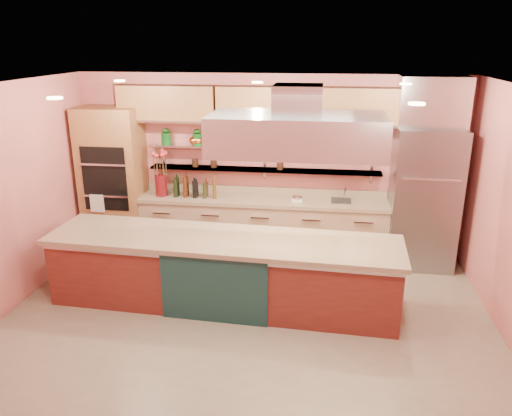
# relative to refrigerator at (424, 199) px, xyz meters

# --- Properties ---
(floor) EXTENTS (6.00, 5.00, 0.02)m
(floor) POSITION_rel_refrigerator_xyz_m (-2.35, -2.14, -1.06)
(floor) COLOR gray
(floor) RESTS_ON ground
(ceiling) EXTENTS (6.00, 5.00, 0.02)m
(ceiling) POSITION_rel_refrigerator_xyz_m (-2.35, -2.14, 1.75)
(ceiling) COLOR black
(ceiling) RESTS_ON wall_back
(wall_back) EXTENTS (6.00, 0.04, 2.80)m
(wall_back) POSITION_rel_refrigerator_xyz_m (-2.35, 0.36, 0.35)
(wall_back) COLOR #C8645E
(wall_back) RESTS_ON floor
(wall_front) EXTENTS (6.00, 0.04, 2.80)m
(wall_front) POSITION_rel_refrigerator_xyz_m (-2.35, -4.64, 0.35)
(wall_front) COLOR #C8645E
(wall_front) RESTS_ON floor
(oven_stack) EXTENTS (0.95, 0.64, 2.30)m
(oven_stack) POSITION_rel_refrigerator_xyz_m (-4.80, 0.04, 0.10)
(oven_stack) COLOR #9A6238
(oven_stack) RESTS_ON floor
(refrigerator) EXTENTS (0.95, 0.72, 2.10)m
(refrigerator) POSITION_rel_refrigerator_xyz_m (0.00, 0.00, 0.00)
(refrigerator) COLOR gray
(refrigerator) RESTS_ON floor
(back_counter) EXTENTS (3.84, 0.64, 0.93)m
(back_counter) POSITION_rel_refrigerator_xyz_m (-2.40, 0.06, -0.58)
(back_counter) COLOR #A57F63
(back_counter) RESTS_ON floor
(wall_shelf_lower) EXTENTS (3.60, 0.26, 0.03)m
(wall_shelf_lower) POSITION_rel_refrigerator_xyz_m (-2.40, 0.23, 0.30)
(wall_shelf_lower) COLOR silver
(wall_shelf_lower) RESTS_ON wall_back
(wall_shelf_upper) EXTENTS (3.60, 0.26, 0.03)m
(wall_shelf_upper) POSITION_rel_refrigerator_xyz_m (-2.40, 0.23, 0.65)
(wall_shelf_upper) COLOR silver
(wall_shelf_upper) RESTS_ON wall_back
(upper_cabinets) EXTENTS (4.60, 0.36, 0.55)m
(upper_cabinets) POSITION_rel_refrigerator_xyz_m (-2.35, 0.18, 1.30)
(upper_cabinets) COLOR #9A6238
(upper_cabinets) RESTS_ON wall_back
(range_hood) EXTENTS (2.00, 1.00, 0.45)m
(range_hood) POSITION_rel_refrigerator_xyz_m (-1.81, -1.57, 1.20)
(range_hood) COLOR silver
(range_hood) RESTS_ON ceiling
(ceiling_downlights) EXTENTS (4.00, 2.80, 0.02)m
(ceiling_downlights) POSITION_rel_refrigerator_xyz_m (-2.35, -1.94, 1.72)
(ceiling_downlights) COLOR #FFE5A5
(ceiling_downlights) RESTS_ON ceiling
(island) EXTENTS (4.42, 1.17, 0.91)m
(island) POSITION_rel_refrigerator_xyz_m (-2.71, -1.57, -0.59)
(island) COLOR maroon
(island) RESTS_ON floor
(flower_vase) EXTENTS (0.20, 0.20, 0.33)m
(flower_vase) POSITION_rel_refrigerator_xyz_m (-4.01, 0.01, 0.05)
(flower_vase) COLOR #5A0D13
(flower_vase) RESTS_ON back_counter
(oil_bottle_cluster) EXTENTS (0.76, 0.30, 0.24)m
(oil_bottle_cluster) POSITION_rel_refrigerator_xyz_m (-3.45, 0.01, -0.00)
(oil_bottle_cluster) COLOR black
(oil_bottle_cluster) RESTS_ON back_counter
(kitchen_scale) EXTENTS (0.19, 0.16, 0.09)m
(kitchen_scale) POSITION_rel_refrigerator_xyz_m (-1.86, 0.01, -0.07)
(kitchen_scale) COLOR silver
(kitchen_scale) RESTS_ON back_counter
(bar_faucet) EXTENTS (0.03, 0.03, 0.22)m
(bar_faucet) POSITION_rel_refrigerator_xyz_m (-1.14, 0.11, -0.01)
(bar_faucet) COLOR silver
(bar_faucet) RESTS_ON back_counter
(copper_kettle) EXTENTS (0.21, 0.21, 0.14)m
(copper_kettle) POSITION_rel_refrigerator_xyz_m (-3.49, 0.23, 0.73)
(copper_kettle) COLOR orange
(copper_kettle) RESTS_ON wall_shelf_upper
(green_canister) EXTENTS (0.18, 0.18, 0.18)m
(green_canister) POSITION_rel_refrigerator_xyz_m (-2.69, 0.23, 0.76)
(green_canister) COLOR #0E4414
(green_canister) RESTS_ON wall_shelf_upper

